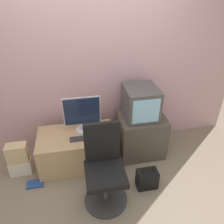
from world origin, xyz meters
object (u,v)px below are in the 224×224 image
Objects in this scene: main_monitor at (82,114)px; book at (35,184)px; keyboard at (83,138)px; mouse at (100,136)px; cardboard_box_lower at (21,166)px; crt_tv at (141,102)px; office_chair at (104,171)px; handbag at (147,179)px.

main_monitor is 1.09m from book.
keyboard is 0.23m from mouse.
cardboard_box_lower is (-1.09, 0.06, -0.41)m from mouse.
crt_tv is 1.76m from book.
main_monitor is 0.51× the size of office_chair.
handbag is 1.45m from book.
cardboard_box_lower is 0.83× the size of handbag.
keyboard is 5.29× the size of mouse.
mouse is 0.72m from crt_tv.
handbag is (0.55, 0.05, -0.30)m from office_chair.
book is (-0.87, 0.34, -0.41)m from office_chair.
office_chair is 1.27m from cardboard_box_lower.
mouse is 0.56m from office_chair.
cardboard_box_lower is at bearing 126.85° from book.
office_chair is (-0.63, -0.76, -0.42)m from crt_tv.
book is at bearing -53.15° from cardboard_box_lower.
main_monitor is at bearing 136.49° from handbag.
crt_tv reaches higher than mouse.
mouse is at bearing -161.09° from crt_tv.
main_monitor is 1.79× the size of cardboard_box_lower.
main_monitor is 1.18m from handbag.
crt_tv is at bearing 18.91° from mouse.
book is at bearing -162.82° from keyboard.
main_monitor reaches higher than office_chair.
cardboard_box_lower is (-0.89, -0.14, -0.66)m from main_monitor.
keyboard is 0.67× the size of crt_tv.
mouse is 0.22× the size of cardboard_box_lower.
mouse reaches higher than cardboard_box_lower.
cardboard_box_lower is at bearing 176.12° from keyboard.
office_chair is at bearing -69.96° from keyboard.
crt_tv is (0.83, 0.21, 0.34)m from keyboard.
cardboard_box_lower is (-0.86, 0.06, -0.40)m from keyboard.
keyboard is 1.58× the size of book.
handbag is (0.72, -0.69, -0.63)m from main_monitor.
office_chair is at bearing -129.93° from crt_tv.
keyboard is at bearing 17.18° from book.
cardboard_box_lower is at bearing -171.36° from main_monitor.
book is at bearing -164.48° from crt_tv.
crt_tv is 0.50× the size of office_chair.
book is (-0.89, -0.21, -0.50)m from mouse.
office_chair is (-0.03, -0.55, -0.09)m from mouse.
crt_tv is 1.86m from cardboard_box_lower.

